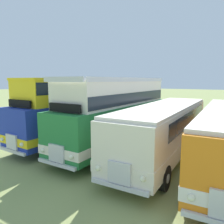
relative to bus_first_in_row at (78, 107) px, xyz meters
name	(u,v)px	position (x,y,z in m)	size (l,w,h in m)	color
bus_first_in_row	(78,107)	(0.00, 0.00, 0.00)	(3.01, 10.34, 4.49)	#1E339E
bus_second_in_row	(117,112)	(3.27, -0.04, -0.11)	(2.74, 10.45, 4.52)	#237538
bus_third_in_row	(165,127)	(6.53, -0.22, -0.71)	(2.77, 11.03, 2.99)	silver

